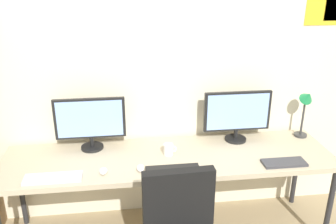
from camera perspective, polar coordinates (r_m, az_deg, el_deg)
The scene contains 11 objects.
wall_back at distance 3.03m, azimuth -0.83°, elevation 6.29°, with size 4.97×0.11×2.60m.
desk at distance 2.87m, azimuth 0.13°, elevation -7.74°, with size 2.57×0.68×0.74m.
monitor_left at distance 2.93m, azimuth -12.12°, elevation -1.44°, with size 0.56×0.18×0.43m.
monitor_right at distance 3.06m, azimuth 10.81°, elevation -0.30°, with size 0.56×0.18×0.43m.
desk_lamp at distance 3.25m, azimuth 20.86°, elevation 1.08°, with size 0.11×0.16×0.44m.
keyboard_left at distance 2.68m, azimuth -17.60°, elevation -9.84°, with size 0.40×0.13×0.02m, color silver.
keyboard_center at distance 2.65m, azimuth 0.78°, elevation -9.09°, with size 0.39×0.13×0.02m, color black.
keyboard_right at distance 2.87m, azimuth 17.76°, elevation -7.58°, with size 0.32×0.13×0.02m, color #38383D.
mouse_left_side at distance 2.67m, azimuth -4.34°, elevation -8.74°, with size 0.06×0.10×0.03m, color silver.
mouse_right_side at distance 2.67m, azimuth -10.11°, elevation -9.07°, with size 0.06×0.10×0.03m, color silver.
coffee_mug at distance 2.85m, azimuth 0.08°, elevation -5.88°, with size 0.11×0.08×0.09m.
Camera 1 is at (-0.32, -1.88, 2.10)m, focal length 38.83 mm.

